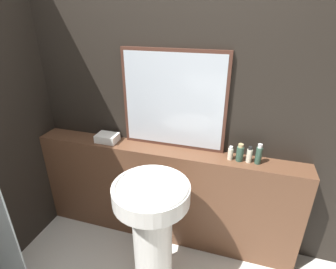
{
  "coord_description": "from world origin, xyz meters",
  "views": [
    {
      "loc": [
        0.59,
        -0.64,
        1.93
      ],
      "look_at": [
        0.08,
        1.04,
        1.11
      ],
      "focal_mm": 28.0,
      "sensor_mm": 36.0,
      "label": 1
    }
  ],
  "objects_px": {
    "conditioner_bottle": "(240,153)",
    "lotion_bottle": "(249,155)",
    "mirror": "(173,101)",
    "shampoo_bottle": "(230,153)",
    "towel_stack": "(107,138)",
    "pedestal_sink": "(152,225)",
    "body_wash_bottle": "(259,155)"
  },
  "relations": [
    {
      "from": "body_wash_bottle",
      "to": "shampoo_bottle",
      "type": "bearing_deg",
      "value": 180.0
    },
    {
      "from": "mirror",
      "to": "lotion_bottle",
      "type": "xyz_separation_m",
      "value": [
        0.61,
        -0.09,
        -0.33
      ]
    },
    {
      "from": "pedestal_sink",
      "to": "towel_stack",
      "type": "xyz_separation_m",
      "value": [
        -0.58,
        0.49,
        0.38
      ]
    },
    {
      "from": "shampoo_bottle",
      "to": "conditioner_bottle",
      "type": "relative_size",
      "value": 0.79
    },
    {
      "from": "pedestal_sink",
      "to": "lotion_bottle",
      "type": "height_order",
      "value": "lotion_bottle"
    },
    {
      "from": "towel_stack",
      "to": "body_wash_bottle",
      "type": "bearing_deg",
      "value": 0.0
    },
    {
      "from": "shampoo_bottle",
      "to": "body_wash_bottle",
      "type": "bearing_deg",
      "value": -0.0
    },
    {
      "from": "pedestal_sink",
      "to": "body_wash_bottle",
      "type": "relative_size",
      "value": 5.78
    },
    {
      "from": "mirror",
      "to": "shampoo_bottle",
      "type": "distance_m",
      "value": 0.59
    },
    {
      "from": "shampoo_bottle",
      "to": "body_wash_bottle",
      "type": "height_order",
      "value": "body_wash_bottle"
    },
    {
      "from": "pedestal_sink",
      "to": "mirror",
      "type": "relative_size",
      "value": 1.1
    },
    {
      "from": "towel_stack",
      "to": "shampoo_bottle",
      "type": "xyz_separation_m",
      "value": [
        1.04,
        0.0,
        0.02
      ]
    },
    {
      "from": "pedestal_sink",
      "to": "towel_stack",
      "type": "height_order",
      "value": "towel_stack"
    },
    {
      "from": "shampoo_bottle",
      "to": "conditioner_bottle",
      "type": "xyz_separation_m",
      "value": [
        0.07,
        -0.0,
        0.01
      ]
    },
    {
      "from": "mirror",
      "to": "conditioner_bottle",
      "type": "xyz_separation_m",
      "value": [
        0.55,
        -0.09,
        -0.33
      ]
    },
    {
      "from": "mirror",
      "to": "shampoo_bottle",
      "type": "relative_size",
      "value": 7.58
    },
    {
      "from": "pedestal_sink",
      "to": "conditioner_bottle",
      "type": "relative_size",
      "value": 6.56
    },
    {
      "from": "pedestal_sink",
      "to": "towel_stack",
      "type": "bearing_deg",
      "value": 140.04
    },
    {
      "from": "conditioner_bottle",
      "to": "lotion_bottle",
      "type": "distance_m",
      "value": 0.07
    },
    {
      "from": "body_wash_bottle",
      "to": "conditioner_bottle",
      "type": "bearing_deg",
      "value": 180.0
    },
    {
      "from": "towel_stack",
      "to": "shampoo_bottle",
      "type": "distance_m",
      "value": 1.04
    },
    {
      "from": "shampoo_bottle",
      "to": "conditioner_bottle",
      "type": "bearing_deg",
      "value": -0.0
    },
    {
      "from": "conditioner_bottle",
      "to": "lotion_bottle",
      "type": "height_order",
      "value": "conditioner_bottle"
    },
    {
      "from": "shampoo_bottle",
      "to": "lotion_bottle",
      "type": "distance_m",
      "value": 0.14
    },
    {
      "from": "pedestal_sink",
      "to": "mirror",
      "type": "bearing_deg",
      "value": 91.6
    },
    {
      "from": "mirror",
      "to": "conditioner_bottle",
      "type": "relative_size",
      "value": 5.97
    },
    {
      "from": "lotion_bottle",
      "to": "conditioner_bottle",
      "type": "bearing_deg",
      "value": 180.0
    },
    {
      "from": "mirror",
      "to": "shampoo_bottle",
      "type": "bearing_deg",
      "value": -10.44
    },
    {
      "from": "towel_stack",
      "to": "body_wash_bottle",
      "type": "relative_size",
      "value": 1.15
    },
    {
      "from": "towel_stack",
      "to": "shampoo_bottle",
      "type": "bearing_deg",
      "value": 0.0
    },
    {
      "from": "lotion_bottle",
      "to": "pedestal_sink",
      "type": "bearing_deg",
      "value": -140.76
    },
    {
      "from": "pedestal_sink",
      "to": "shampoo_bottle",
      "type": "distance_m",
      "value": 0.78
    }
  ]
}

